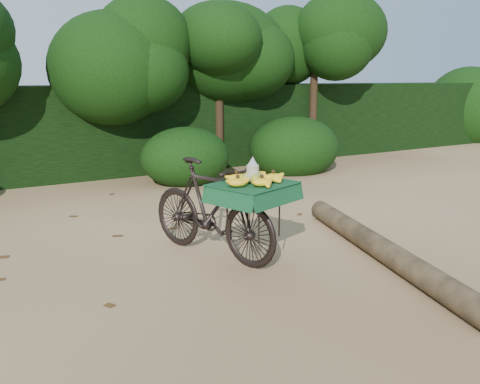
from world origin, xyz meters
TOP-DOWN VIEW (x-y plane):
  - ground at (0.00, 0.00)m, footprint 80.00×80.00m
  - vendor_bicycle at (0.13, 0.46)m, footprint 1.21×1.95m
  - fallen_log at (1.68, -0.55)m, footprint 1.21×3.42m
  - hedge_backdrop at (0.00, 6.30)m, footprint 26.00×1.80m
  - tree_row at (-0.65, 5.50)m, footprint 14.50×2.00m
  - bush_clumps at (0.50, 4.30)m, footprint 8.80×1.70m
  - leaf_litter at (0.00, 0.65)m, footprint 7.00×7.30m

SIDE VIEW (x-z plane):
  - ground at x=0.00m, z-range 0.00..0.00m
  - leaf_litter at x=0.00m, z-range 0.00..0.01m
  - fallen_log at x=1.68m, z-range 0.00..0.25m
  - bush_clumps at x=0.50m, z-range 0.00..0.90m
  - vendor_bicycle at x=0.13m, z-range 0.01..1.11m
  - hedge_backdrop at x=0.00m, z-range 0.00..1.80m
  - tree_row at x=-0.65m, z-range 0.00..4.00m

